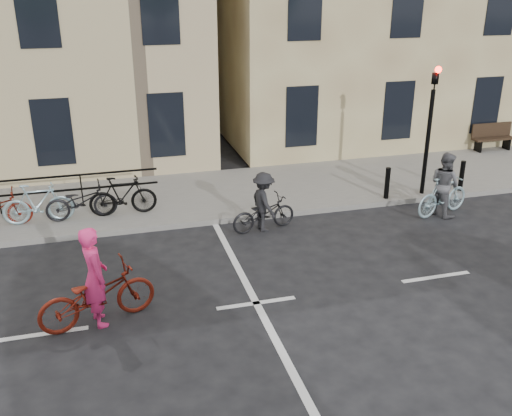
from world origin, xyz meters
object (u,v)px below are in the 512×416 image
object	(u,v)px
traffic_light	(431,115)
cyclist_pink	(97,291)
bench	(492,136)
cyclist_grey	(444,190)
cyclist_dark	(264,208)

from	to	relation	value
traffic_light	cyclist_pink	world-z (taller)	traffic_light
bench	cyclist_pink	size ratio (longest dim) A/B	0.70
traffic_light	cyclist_pink	bearing A→B (deg)	-155.43
traffic_light	bench	xyz separation A→B (m)	(4.80, 3.39, -1.78)
bench	cyclist_grey	xyz separation A→B (m)	(-4.95, -4.65, 0.03)
traffic_light	cyclist_grey	bearing A→B (deg)	-96.69
bench	cyclist_dark	world-z (taller)	cyclist_dark
bench	cyclist_grey	bearing A→B (deg)	-136.80
traffic_light	cyclist_dark	distance (m)	5.49
cyclist_grey	bench	bearing A→B (deg)	-62.62
traffic_light	cyclist_dark	bearing A→B (deg)	-169.32
bench	cyclist_dark	size ratio (longest dim) A/B	0.89
traffic_light	cyclist_pink	size ratio (longest dim) A/B	1.71
bench	cyclist_pink	xyz separation A→B (m)	(-13.99, -7.59, -0.01)
cyclist_dark	cyclist_pink	bearing A→B (deg)	117.54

